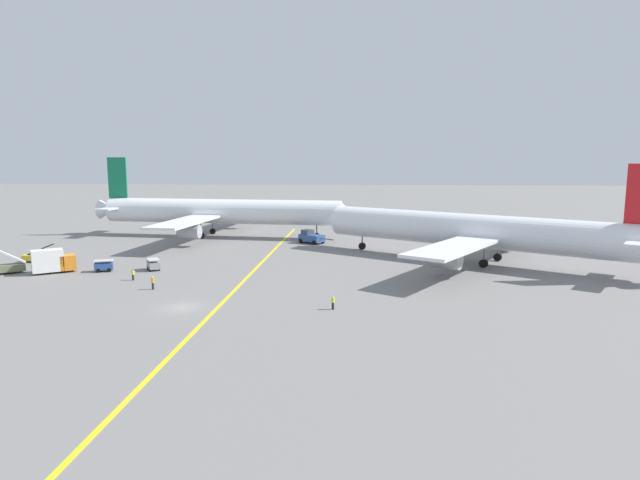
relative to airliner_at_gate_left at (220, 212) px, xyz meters
The scene contains 13 objects.
ground_plane 57.02m from the airliner_at_gate_left, 80.35° to the right, with size 600.00×600.00×0.00m, color slate.
taxiway_stripe 48.26m from the airliner_at_gate_left, 73.41° to the right, with size 0.50×120.00×0.01m, color yellow.
airliner_at_gate_left is the anchor object (origin of this frame).
airliner_being_pushed 54.98m from the airliner_at_gate_left, 28.63° to the right, with size 50.40×43.77×16.05m.
pushback_tug 22.34m from the airliner_at_gate_left, 21.53° to the right, with size 7.30×6.15×2.96m.
gse_catering_truck_tall 41.77m from the airliner_at_gate_left, 111.77° to the right, with size 6.17×5.29×3.50m.
gse_stair_truck_yellow 45.30m from the airliner_at_gate_left, 119.00° to the right, with size 4.80×4.31×4.06m.
gse_baggage_cart_trailing 38.49m from the airliner_at_gate_left, 102.69° to the right, with size 3.10×2.41×1.71m.
gse_belt_loader_portside 38.46m from the airliner_at_gate_left, 126.74° to the right, with size 5.01×2.14×3.02m.
gse_baggage_cart_near_cluster 36.19m from the airliner_at_gate_left, 92.20° to the right, with size 2.76×3.15×1.71m.
ground_crew_ramp_agent_by_cones 61.90m from the airliner_at_gate_left, 64.50° to the right, with size 0.36×0.36×1.57m.
ground_crew_marshaller_foreground 43.02m from the airliner_at_gate_left, 92.24° to the right, with size 0.36×0.49×1.57m.
ground_crew_wing_walker_right 48.15m from the airliner_at_gate_left, 86.33° to the right, with size 0.36×0.36×1.72m.
Camera 1 is at (19.18, -57.82, 16.57)m, focal length 30.11 mm.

